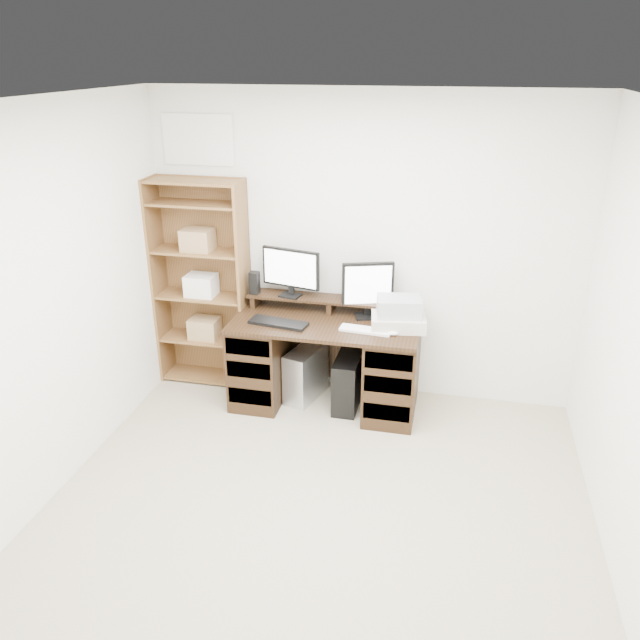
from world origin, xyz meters
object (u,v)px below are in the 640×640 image
(desk, at_px, (326,361))
(bookshelf, at_px, (202,282))
(monitor_wide, at_px, (291,270))
(tower_silver, at_px, (306,373))
(monitor_small, at_px, (368,288))
(tower_black, at_px, (348,382))
(printer, at_px, (398,321))

(desk, height_order, bookshelf, bookshelf)
(desk, bearing_deg, monitor_wide, 150.48)
(desk, bearing_deg, tower_silver, 161.57)
(monitor_small, xyz_separation_m, tower_silver, (-0.49, -0.11, -0.77))
(monitor_small, distance_m, tower_black, 0.80)
(desk, xyz_separation_m, monitor_small, (0.30, 0.17, 0.61))
(monitor_wide, height_order, tower_silver, monitor_wide)
(desk, distance_m, monitor_small, 0.70)
(desk, height_order, monitor_small, monitor_small)
(desk, relative_size, bookshelf, 0.83)
(monitor_small, xyz_separation_m, printer, (0.27, -0.17, -0.20))
(monitor_small, distance_m, printer, 0.37)
(tower_black, relative_size, bookshelf, 0.25)
(printer, bearing_deg, bookshelf, 164.43)
(desk, bearing_deg, bookshelf, 169.30)
(monitor_small, relative_size, bookshelf, 0.25)
(desk, xyz_separation_m, printer, (0.57, 0.01, 0.41))
(monitor_small, distance_m, bookshelf, 1.43)
(tower_silver, height_order, bookshelf, bookshelf)
(desk, xyz_separation_m, tower_silver, (-0.18, 0.06, -0.16))
(tower_silver, xyz_separation_m, tower_black, (0.37, -0.06, 0.00))
(printer, distance_m, tower_black, 0.69)
(desk, relative_size, tower_black, 3.32)
(monitor_wide, relative_size, tower_silver, 1.11)
(printer, distance_m, tower_silver, 0.95)
(desk, bearing_deg, tower_black, -0.55)
(bookshelf, bearing_deg, monitor_small, -1.57)
(printer, height_order, bookshelf, bookshelf)
(tower_silver, bearing_deg, desk, -2.63)
(printer, xyz_separation_m, tower_silver, (-0.76, 0.05, -0.58))
(monitor_small, bearing_deg, bookshelf, 160.48)
(desk, xyz_separation_m, monitor_wide, (-0.33, 0.19, 0.70))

